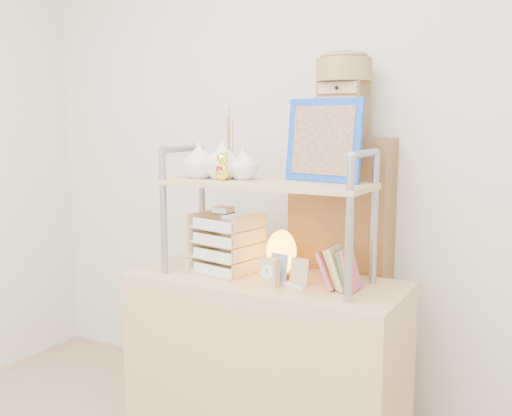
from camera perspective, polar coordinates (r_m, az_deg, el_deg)
The scene contains 10 objects.
room_shell at distance 1.76m, azimuth -12.06°, elevation 17.48°, with size 3.42×3.41×2.61m.
desk at distance 2.62m, azimuth 0.92°, elevation -14.95°, with size 1.20×0.50×0.75m, color tan.
cabinet at distance 2.76m, azimuth 8.47°, elevation -7.20°, with size 0.45×0.24×1.35m, color brown.
hutch at distance 2.45m, azimuth -0.24°, elevation 3.22°, with size 0.90×0.34×0.77m.
letter_tray at distance 2.57m, azimuth -3.21°, elevation -3.83°, with size 0.28×0.27×0.30m.
salt_lamp at distance 2.48m, azimuth 2.56°, elevation -4.53°, with size 0.14×0.13×0.21m.
desk_clock at distance 2.35m, azimuth 1.30°, elevation -6.44°, with size 0.09×0.05×0.12m.
postcard_stand at distance 2.39m, azimuth 3.20°, elevation -6.80°, with size 0.18×0.06×0.13m.
drawer_chest at distance 2.64m, azimuth 8.67°, elevation 9.68°, with size 0.20×0.16×0.25m.
woven_basket at distance 2.65m, azimuth 8.78°, elevation 13.47°, with size 0.25×0.25×0.10m, color olive.
Camera 1 is at (1.13, -0.92, 1.41)m, focal length 40.00 mm.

